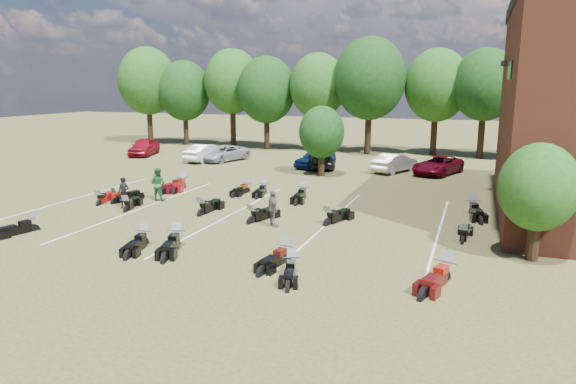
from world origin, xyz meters
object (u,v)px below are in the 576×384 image
at_px(person_black, 124,193).
at_px(person_grey, 273,209).
at_px(car_4, 315,158).
at_px(motorcycle_7, 100,205).
at_px(car_0, 144,147).
at_px(motorcycle_3, 177,247).
at_px(motorcycle_14, 181,189).
at_px(person_green, 158,184).

relative_size(person_black, person_grey, 0.97).
height_order(car_4, motorcycle_7, car_4).
bearing_deg(motorcycle_7, car_0, -76.47).
xyz_separation_m(motorcycle_3, motorcycle_7, (-7.90, 4.83, 0.00)).
height_order(motorcycle_3, motorcycle_7, motorcycle_3).
height_order(car_0, person_black, person_black).
distance_m(person_black, motorcycle_3, 7.77).
xyz_separation_m(car_4, motorcycle_14, (-5.31, -11.01, -0.70)).
relative_size(person_green, motorcycle_14, 0.75).
xyz_separation_m(person_black, person_grey, (8.67, -0.59, 0.02)).
distance_m(car_0, motorcycle_3, 28.42).
height_order(car_4, person_green, person_green).
height_order(car_0, motorcycle_3, car_0).
bearing_deg(person_black, person_grey, -13.51).
relative_size(motorcycle_3, motorcycle_7, 1.14).
relative_size(person_green, person_grey, 1.10).
bearing_deg(motorcycle_14, person_green, -76.75).
distance_m(car_0, person_green, 19.58).
distance_m(car_4, motorcycle_14, 12.25).
distance_m(motorcycle_3, motorcycle_7, 9.25).
height_order(person_black, person_grey, person_grey).
bearing_deg(person_grey, motorcycle_14, 13.22).
bearing_deg(person_grey, car_4, -30.76).
height_order(motorcycle_3, motorcycle_14, motorcycle_14).
height_order(car_0, person_grey, person_grey).
height_order(person_grey, motorcycle_7, person_grey).
bearing_deg(car_0, person_grey, -59.14).
distance_m(car_0, car_4, 16.81).
xyz_separation_m(car_0, motorcycle_3, (17.57, -22.32, -0.79)).
relative_size(car_4, person_green, 2.21).
bearing_deg(motorcycle_14, motorcycle_7, -105.49).
bearing_deg(person_black, car_0, 113.35).
distance_m(person_grey, motorcycle_3, 4.88).
relative_size(car_0, motorcycle_3, 1.89).
height_order(car_0, person_green, person_green).
relative_size(car_4, person_grey, 2.43).
distance_m(car_0, person_black, 21.01).
height_order(person_black, person_green, person_green).
relative_size(person_black, person_green, 0.89).
height_order(car_4, motorcycle_3, car_4).
height_order(car_0, car_4, car_0).
height_order(person_grey, motorcycle_14, person_grey).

